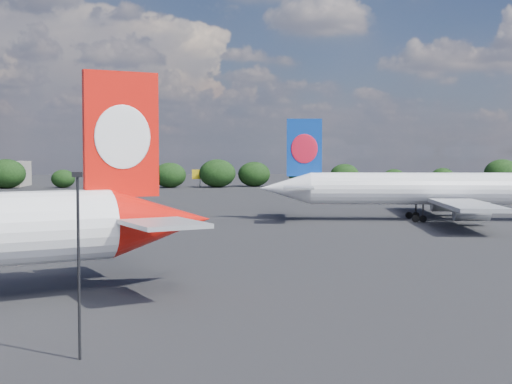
{
  "coord_description": "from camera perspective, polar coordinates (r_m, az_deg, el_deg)",
  "views": [
    {
      "loc": [
        11.61,
        -42.55,
        11.1
      ],
      "look_at": [
        16.0,
        12.0,
        8.0
      ],
      "focal_mm": 50.0,
      "sensor_mm": 36.0,
      "label": 1
    }
  ],
  "objects": [
    {
      "name": "highway_sign",
      "position": [
        220.69,
        -12.31,
        1.1
      ],
      "size": [
        6.0,
        0.3,
        4.5
      ],
      "color": "#13631D",
      "rests_on": "ground"
    },
    {
      "name": "china_southern_airliner",
      "position": [
        117.73,
        13.1,
        0.19
      ],
      "size": [
        50.34,
        47.96,
        16.42
      ],
      "color": "white",
      "rests_on": "ground"
    },
    {
      "name": "horizon_treeline",
      "position": [
        221.74,
        -5.48,
        1.37
      ],
      "size": [
        207.08,
        15.57,
        8.91
      ],
      "color": "black",
      "rests_on": "ground"
    },
    {
      "name": "billboard_yellow",
      "position": [
        224.66,
        -4.5,
        1.39
      ],
      "size": [
        5.0,
        0.3,
        5.5
      ],
      "color": "gold",
      "rests_on": "ground"
    },
    {
      "name": "ground",
      "position": [
        103.8,
        -11.01,
        -2.96
      ],
      "size": [
        500.0,
        500.0,
        0.0
      ],
      "primitive_type": "plane",
      "color": "black",
      "rests_on": "ground"
    },
    {
      "name": "apron_lamp_post",
      "position": [
        39.01,
        -14.01,
        -4.87
      ],
      "size": [
        0.55,
        0.3,
        10.04
      ],
      "color": "black",
      "rests_on": "ground"
    }
  ]
}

